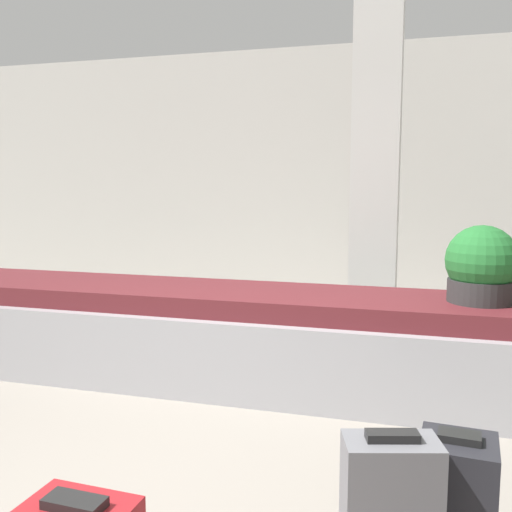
# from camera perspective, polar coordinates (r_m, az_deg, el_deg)

# --- Properties ---
(ground_plane) EXTENTS (18.00, 18.00, 0.00)m
(ground_plane) POSITION_cam_1_polar(r_m,az_deg,el_deg) (2.86, -10.07, -23.32)
(ground_plane) COLOR gray
(back_wall) EXTENTS (18.00, 0.06, 3.20)m
(back_wall) POSITION_cam_1_polar(r_m,az_deg,el_deg) (7.58, 7.67, 8.35)
(back_wall) COLOR beige
(back_wall) RESTS_ON ground_plane
(carousel) EXTENTS (8.28, 0.97, 0.69)m
(carousel) POSITION_cam_1_polar(r_m,az_deg,el_deg) (4.18, 0.00, -8.26)
(carousel) COLOR #9E9EA3
(carousel) RESTS_ON ground_plane
(pillar) EXTENTS (0.42, 0.42, 3.20)m
(pillar) POSITION_cam_1_polar(r_m,az_deg,el_deg) (5.44, 11.91, 8.70)
(pillar) COLOR silver
(pillar) RESTS_ON ground_plane
(suitcase_1) EXTENTS (0.31, 0.30, 0.51)m
(suitcase_1) POSITION_cam_1_polar(r_m,az_deg,el_deg) (2.50, 19.40, -22.00)
(suitcase_1) COLOR #232328
(suitcase_1) RESTS_ON ground_plane
(potted_plant_1) EXTENTS (0.45, 0.45, 0.50)m
(potted_plant_1) POSITION_cam_1_polar(r_m,az_deg,el_deg) (3.94, 21.61, -1.01)
(potted_plant_1) COLOR #2D2D2D
(potted_plant_1) RESTS_ON carousel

